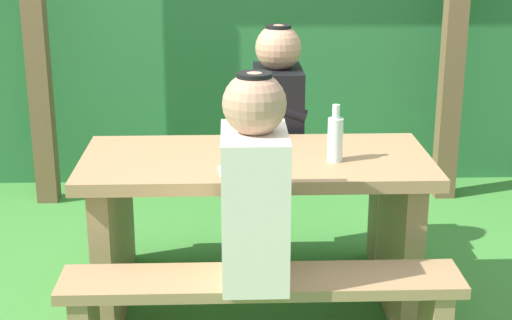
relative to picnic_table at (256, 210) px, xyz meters
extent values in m
plane|color=#3D8133|center=(0.00, 0.00, -0.50)|extent=(12.00, 12.00, 0.00)
cube|color=#296835|center=(0.00, 2.29, 0.43)|extent=(6.40, 0.97, 1.85)
cube|color=brown|center=(-1.20, 1.49, 0.57)|extent=(0.12, 0.12, 2.13)
cube|color=brown|center=(1.20, 1.49, 0.57)|extent=(0.12, 0.12, 2.13)
cube|color=#9E7A51|center=(0.00, 0.00, 0.21)|extent=(1.40, 0.64, 0.05)
cube|color=#9E7A51|center=(-0.60, 0.00, -0.16)|extent=(0.08, 0.54, 0.68)
cube|color=#9E7A51|center=(0.60, 0.00, -0.16)|extent=(0.08, 0.54, 0.68)
cube|color=#9E7A51|center=(0.00, -0.54, -0.06)|extent=(1.40, 0.24, 0.04)
cube|color=#9E7A51|center=(0.00, 0.54, -0.06)|extent=(1.40, 0.24, 0.04)
cube|color=#9E7A51|center=(-0.62, 0.54, -0.29)|extent=(0.07, 0.22, 0.42)
cube|color=#9E7A51|center=(0.62, 0.54, -0.29)|extent=(0.07, 0.22, 0.42)
cube|color=silver|center=(-0.02, -0.54, 0.22)|extent=(0.22, 0.34, 0.52)
sphere|color=tan|center=(-0.02, -0.54, 0.58)|extent=(0.21, 0.21, 0.21)
cylinder|color=black|center=(-0.02, -0.54, 0.67)|extent=(0.12, 0.12, 0.02)
cylinder|color=silver|center=(-0.02, -0.40, 0.33)|extent=(0.25, 0.07, 0.15)
cube|color=black|center=(0.12, 0.54, 0.22)|extent=(0.22, 0.34, 0.52)
sphere|color=tan|center=(0.12, 0.54, 0.58)|extent=(0.21, 0.21, 0.21)
cylinder|color=black|center=(0.12, 0.54, 0.67)|extent=(0.12, 0.12, 0.02)
cylinder|color=black|center=(0.12, 0.40, 0.33)|extent=(0.25, 0.07, 0.15)
cylinder|color=silver|center=(-0.01, -0.01, 0.27)|extent=(0.08, 0.08, 0.08)
cylinder|color=silver|center=(0.31, -0.07, 0.32)|extent=(0.06, 0.06, 0.17)
cylinder|color=silver|center=(0.31, -0.07, 0.43)|extent=(0.03, 0.03, 0.05)
cube|color=silver|center=(0.02, 0.16, 0.24)|extent=(0.13, 0.16, 0.01)
camera|label=1|loc=(-0.10, -3.01, 1.18)|focal=55.37mm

